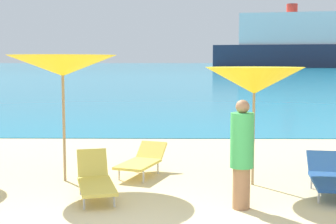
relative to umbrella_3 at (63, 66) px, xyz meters
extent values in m
cube|color=beige|center=(1.75, 6.61, -2.32)|extent=(50.00, 100.00, 0.30)
cube|color=teal|center=(1.75, 224.96, -2.16)|extent=(650.00, 440.00, 0.02)
cylinder|color=#9E7F59|center=(0.00, 0.00, -1.03)|extent=(0.05, 0.05, 2.27)
cone|color=yellow|center=(0.00, 0.00, 0.00)|extent=(2.21, 2.21, 0.39)
sphere|color=#9E7F59|center=(0.00, 0.00, 0.13)|extent=(0.07, 0.07, 0.07)
cylinder|color=#9E7F59|center=(3.50, -0.23, -1.16)|extent=(0.05, 0.05, 2.03)
cone|color=yellow|center=(3.50, -0.23, -0.26)|extent=(1.81, 1.81, 0.48)
sphere|color=#9E7F59|center=(3.50, -0.23, -0.11)|extent=(0.07, 0.07, 0.07)
cube|color=#D8BF4C|center=(0.82, -1.33, -1.92)|extent=(0.83, 1.31, 0.05)
cube|color=#D8BF4C|center=(0.63, -0.61, -1.70)|extent=(0.58, 0.43, 0.47)
cylinder|color=silver|center=(0.69, -1.76, -2.06)|extent=(0.04, 0.04, 0.23)
cylinder|color=silver|center=(1.14, -1.64, -2.06)|extent=(0.04, 0.04, 0.23)
cylinder|color=silver|center=(0.47, -0.94, -2.06)|extent=(0.04, 0.04, 0.23)
cylinder|color=silver|center=(0.92, -0.82, -2.06)|extent=(0.04, 0.04, 0.23)
cube|color=#D8BF4C|center=(1.36, 0.29, -1.91)|extent=(0.91, 1.19, 0.05)
cube|color=#D8BF4C|center=(1.59, 0.94, -1.76)|extent=(0.66, 0.54, 0.33)
cylinder|color=silver|center=(1.02, 0.07, -2.05)|extent=(0.04, 0.04, 0.24)
cylinder|color=silver|center=(1.49, -0.10, -2.05)|extent=(0.04, 0.04, 0.24)
cylinder|color=silver|center=(1.26, 0.76, -2.05)|extent=(0.04, 0.04, 0.24)
cylinder|color=silver|center=(1.74, 0.59, -2.05)|extent=(0.04, 0.04, 0.24)
cube|color=#1E478C|center=(4.69, -1.02, -1.91)|extent=(0.79, 1.37, 0.05)
cube|color=#1E478C|center=(4.81, -0.17, -1.76)|extent=(0.64, 0.53, 0.35)
cylinder|color=silver|center=(4.37, -1.40, -2.05)|extent=(0.04, 0.04, 0.23)
cylinder|color=silver|center=(4.50, -0.50, -2.05)|extent=(0.04, 0.04, 0.23)
cylinder|color=#A3704C|center=(3.10, -1.68, -1.85)|extent=(0.27, 0.27, 0.64)
cylinder|color=#3FB259|center=(3.10, -1.68, -1.11)|extent=(0.36, 0.36, 0.84)
sphere|color=#A3704C|center=(3.10, -1.68, -0.60)|extent=(0.21, 0.21, 0.21)
cube|color=#262D47|center=(49.02, 152.24, 1.58)|extent=(68.60, 23.59, 7.46)
cube|color=white|center=(49.02, 152.24, 10.51)|extent=(51.60, 18.40, 10.41)
cylinder|color=red|center=(40.71, 153.93, 17.22)|extent=(3.60, 3.60, 3.00)
camera|label=1|loc=(2.08, -8.94, 0.09)|focal=51.80mm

